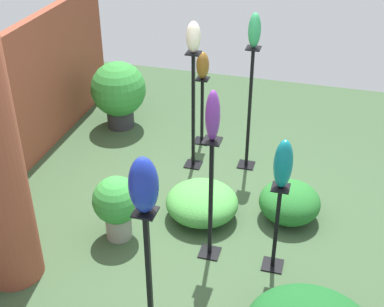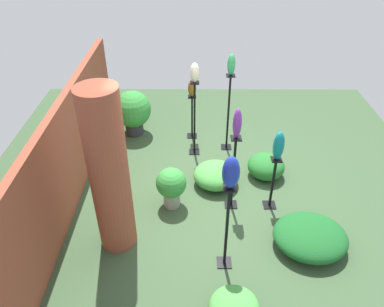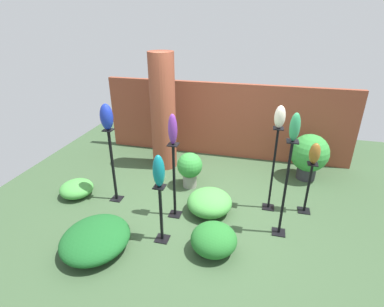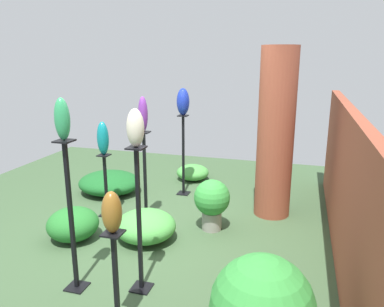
% 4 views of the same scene
% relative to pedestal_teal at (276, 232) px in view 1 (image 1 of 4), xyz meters
% --- Properties ---
extents(ground_plane, '(8.00, 8.00, 0.00)m').
position_rel_pedestal_teal_xyz_m(ground_plane, '(0.42, 0.98, -0.42)').
color(ground_plane, '#385133').
extents(pedestal_teal, '(0.20, 0.20, 0.93)m').
position_rel_pedestal_teal_xyz_m(pedestal_teal, '(0.00, 0.00, 0.00)').
color(pedestal_teal, black).
rests_on(pedestal_teal, ground).
extents(pedestal_cobalt, '(0.20, 0.20, 1.36)m').
position_rel_pedestal_teal_xyz_m(pedestal_cobalt, '(-1.17, 0.81, 0.21)').
color(pedestal_cobalt, black).
rests_on(pedestal_cobalt, ground).
extents(pedestal_jade, '(0.20, 0.20, 1.54)m').
position_rel_pedestal_teal_xyz_m(pedestal_jade, '(1.70, 0.58, 0.30)').
color(pedestal_jade, black).
rests_on(pedestal_jade, ground).
extents(pedestal_bronze, '(0.20, 0.20, 0.92)m').
position_rel_pedestal_teal_xyz_m(pedestal_bronze, '(2.12, 1.27, -0.00)').
color(pedestal_bronze, black).
rests_on(pedestal_bronze, ground).
extents(pedestal_violet, '(0.20, 0.20, 1.30)m').
position_rel_pedestal_teal_xyz_m(pedestal_violet, '(0.01, 0.63, 0.18)').
color(pedestal_violet, black).
rests_on(pedestal_violet, ground).
extents(pedestal_ivory, '(0.20, 0.20, 1.48)m').
position_rel_pedestal_teal_xyz_m(pedestal_ivory, '(1.53, 1.22, 0.27)').
color(pedestal_ivory, black).
rests_on(pedestal_ivory, ground).
extents(art_vase_teal, '(0.17, 0.17, 0.48)m').
position_rel_pedestal_teal_xyz_m(art_vase_teal, '(-0.00, -0.00, 0.75)').
color(art_vase_teal, '#0F727A').
rests_on(art_vase_teal, pedestal_teal).
extents(art_vase_cobalt, '(0.21, 0.21, 0.44)m').
position_rel_pedestal_teal_xyz_m(art_vase_cobalt, '(-1.17, 0.81, 1.15)').
color(art_vase_cobalt, '#192D9E').
rests_on(art_vase_cobalt, pedestal_cobalt).
extents(art_vase_jade, '(0.14, 0.14, 0.39)m').
position_rel_pedestal_teal_xyz_m(art_vase_jade, '(1.70, 0.58, 1.32)').
color(art_vase_jade, '#2D9356').
rests_on(art_vase_jade, pedestal_jade).
extents(art_vase_bronze, '(0.17, 0.16, 0.35)m').
position_rel_pedestal_teal_xyz_m(art_vase_bronze, '(2.12, 1.27, 0.67)').
color(art_vase_bronze, brown).
rests_on(art_vase_bronze, pedestal_bronze).
extents(art_vase_violet, '(0.14, 0.13, 0.48)m').
position_rel_pedestal_teal_xyz_m(art_vase_violet, '(0.01, 0.63, 1.12)').
color(art_vase_violet, '#6B2D8C').
rests_on(art_vase_violet, pedestal_violet).
extents(art_vase_ivory, '(0.17, 0.16, 0.35)m').
position_rel_pedestal_teal_xyz_m(art_vase_ivory, '(1.53, 1.22, 1.24)').
color(art_vase_ivory, beige).
rests_on(art_vase_ivory, pedestal_ivory).
extents(potted_plant_front_right, '(0.49, 0.49, 0.70)m').
position_rel_pedestal_teal_xyz_m(potted_plant_front_right, '(0.01, 1.59, -0.01)').
color(potted_plant_front_right, gray).
rests_on(potted_plant_front_right, ground).
extents(potted_plant_mid_right, '(0.75, 0.75, 0.95)m').
position_rel_pedestal_teal_xyz_m(potted_plant_mid_right, '(2.24, 2.49, 0.12)').
color(potted_plant_mid_right, '#2D2D33').
rests_on(potted_plant_mid_right, ground).
extents(foliage_bed_east, '(0.66, 0.65, 0.41)m').
position_rel_pedestal_teal_xyz_m(foliage_bed_east, '(0.79, -0.05, -0.21)').
color(foliage_bed_east, '#236B28').
rests_on(foliage_bed_east, ground).
extents(foliage_bed_rear, '(0.76, 0.78, 0.38)m').
position_rel_pedestal_teal_xyz_m(foliage_bed_rear, '(0.55, 0.85, -0.23)').
color(foliage_bed_rear, '#479942').
rests_on(foliage_bed_rear, ground).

